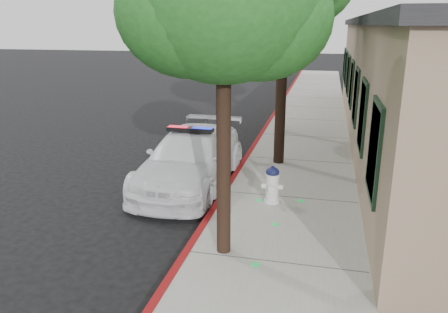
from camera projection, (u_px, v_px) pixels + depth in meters
ground at (183, 258)px, 7.87m from camera, size 120.00×120.00×0.00m
sidewalk at (288, 200)px, 10.29m from camera, size 3.20×60.00×0.15m
red_curb at (224, 194)px, 10.63m from camera, size 0.14×60.00×0.16m
police_car at (191, 158)px, 11.29m from camera, size 2.06×4.92×1.54m
fire_hydrant at (272, 184)px, 9.85m from camera, size 0.48×0.42×0.85m
street_tree_near at (224, 7)px, 6.64m from camera, size 3.25×3.01×5.51m
street_tree_far at (286, 6)px, 15.27m from camera, size 3.33×3.14×5.95m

